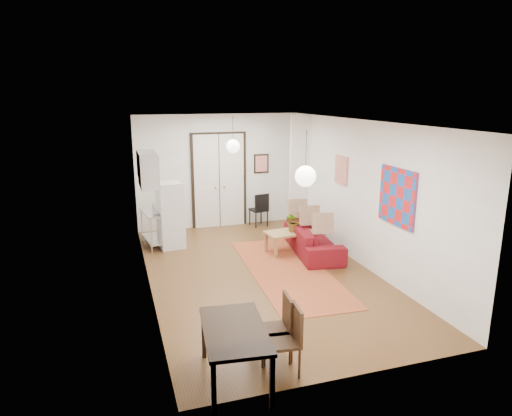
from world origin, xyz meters
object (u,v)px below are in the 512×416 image
object	(u,v)px
kitchen_counter	(156,224)
dining_chair_far	(279,332)
black_side_chair	(258,206)
sofa	(313,239)
coffee_table	(289,234)
dining_table	(235,334)
dining_chair_near	(271,321)
fridge	(170,215)

from	to	relation	value
kitchen_counter	dining_chair_far	bearing A→B (deg)	-87.71
black_side_chair	sofa	bearing A→B (deg)	90.62
black_side_chair	kitchen_counter	bearing A→B (deg)	6.99
kitchen_counter	coffee_table	bearing A→B (deg)	-33.80
coffee_table	dining_table	world-z (taller)	dining_table
dining_table	dining_chair_far	distance (m)	0.62
dining_chair_near	dining_chair_far	xyz separation A→B (m)	(0.00, -0.31, 0.00)
sofa	fridge	world-z (taller)	fridge
dining_chair_near	kitchen_counter	bearing A→B (deg)	-162.97
coffee_table	black_side_chair	xyz separation A→B (m)	(-0.03, 2.20, 0.12)
sofa	black_side_chair	xyz separation A→B (m)	(-0.49, 2.43, 0.21)
dining_chair_far	black_side_chair	distance (m)	6.53
sofa	kitchen_counter	distance (m)	3.57
dining_chair_far	coffee_table	bearing A→B (deg)	162.82
fridge	dining_table	bearing A→B (deg)	-97.20
dining_chair_near	dining_chair_far	world-z (taller)	same
dining_chair_far	dining_table	bearing A→B (deg)	-75.73
dining_table	dining_chair_near	bearing A→B (deg)	33.54
sofa	black_side_chair	bearing A→B (deg)	19.46
fridge	black_side_chair	distance (m)	2.67
fridge	dining_chair_far	world-z (taller)	fridge
dining_chair_far	dining_chair_near	bearing A→B (deg)	-173.87
dining_table	black_side_chair	bearing A→B (deg)	69.90
kitchen_counter	fridge	xyz separation A→B (m)	(0.31, -0.25, 0.25)
sofa	kitchen_counter	xyz separation A→B (m)	(-3.21, 1.55, 0.19)
kitchen_counter	fridge	size ratio (longest dim) A/B	0.74
coffee_table	sofa	bearing A→B (deg)	-25.66
sofa	dining_table	size ratio (longest dim) A/B	1.56
fridge	dining_chair_near	bearing A→B (deg)	-90.11
sofa	dining_chair_far	xyz separation A→B (m)	(-2.23, -3.87, 0.20)
dining_chair_far	fridge	bearing A→B (deg)	-166.45
sofa	coffee_table	world-z (taller)	sofa
fridge	black_side_chair	world-z (taller)	fridge
coffee_table	dining_chair_far	distance (m)	4.46
coffee_table	dining_chair_near	xyz separation A→B (m)	(-1.76, -3.78, 0.10)
dining_chair_near	dining_chair_far	bearing A→B (deg)	6.13
coffee_table	dining_chair_far	bearing A→B (deg)	-113.31
dining_table	sofa	bearing A→B (deg)	54.43
dining_chair_near	black_side_chair	bearing A→B (deg)	169.95
sofa	dining_chair_near	world-z (taller)	dining_chair_near
dining_table	dining_chair_near	world-z (taller)	dining_chair_near
fridge	dining_chair_far	xyz separation A→B (m)	(0.67, -5.17, -0.24)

